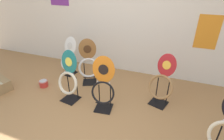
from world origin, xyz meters
name	(u,v)px	position (x,y,z in m)	size (l,w,h in m)	color
ground_plane	(77,139)	(0.00, 0.00, 0.00)	(14.00, 14.00, 0.00)	#A37547
wall_back	(126,13)	(0.00, 2.19, 1.30)	(8.00, 0.07, 2.60)	silver
toilet_seat_display_orange_sun	(103,87)	(0.09, 0.72, 0.43)	(0.40, 0.31, 0.93)	black
toilet_seat_display_crimson_swirl	(162,83)	(0.95, 1.18, 0.40)	(0.47, 0.41, 0.89)	black
toilet_seat_display_white_plain	(69,58)	(-1.11, 1.60, 0.38)	(0.40, 0.39, 0.82)	black
toilet_seat_display_woodgrain	(88,64)	(-0.50, 1.37, 0.42)	(0.43, 0.37, 0.95)	black
toilet_seat_display_teal_sax	(68,80)	(-0.56, 0.74, 0.41)	(0.43, 0.32, 0.92)	black
paint_can	(44,83)	(-1.30, 0.91, 0.07)	(0.17, 0.17, 0.13)	red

